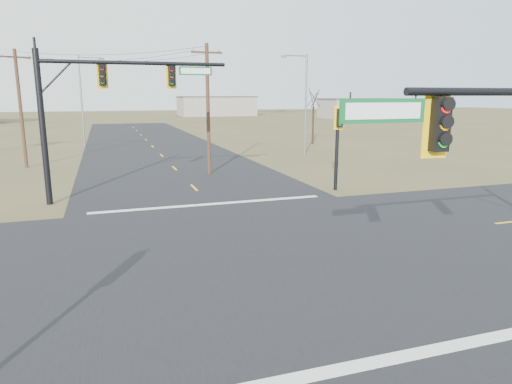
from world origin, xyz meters
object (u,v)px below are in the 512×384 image
streetlight_a (304,100)px  streetlight_c (83,96)px  pedestal_signal_ne (338,131)px  mast_arm_far (100,94)px  bare_tree_c (314,97)px  utility_pole_near (208,108)px  utility_pole_far (20,107)px

streetlight_a → streetlight_c: streetlight_c is taller
pedestal_signal_ne → streetlight_a: 15.96m
mast_arm_far → pedestal_signal_ne: mast_arm_far is taller
pedestal_signal_ne → streetlight_c: size_ratio=0.51×
bare_tree_c → streetlight_c: bearing=167.7°
streetlight_a → streetlight_c: 24.26m
mast_arm_far → streetlight_c: (-1.78, 28.32, -0.14)m
streetlight_c → bare_tree_c: 25.30m
streetlight_a → bare_tree_c: bearing=65.0°
utility_pole_near → pedestal_signal_ne: bearing=-53.6°
utility_pole_near → streetlight_c: size_ratio=0.93×
streetlight_a → mast_arm_far: bearing=-136.9°
bare_tree_c → streetlight_a: bearing=-120.2°
utility_pole_near → bare_tree_c: 22.92m
utility_pole_near → utility_pole_far: utility_pole_near is taller
bare_tree_c → mast_arm_far: bearing=-135.0°
streetlight_a → streetlight_c: bearing=148.0°
mast_arm_far → bare_tree_c: (22.94, 22.92, -0.27)m
streetlight_c → bare_tree_c: bearing=-29.4°
utility_pole_far → streetlight_c: bearing=74.3°
pedestal_signal_ne → utility_pole_far: 24.33m
mast_arm_far → utility_pole_near: size_ratio=1.07×
utility_pole_far → streetlight_a: bearing=-0.7°
mast_arm_far → pedestal_signal_ne: 13.15m
utility_pole_near → mast_arm_far: bearing=-137.5°
streetlight_a → pedestal_signal_ne: bearing=-101.7°
pedestal_signal_ne → utility_pole_near: (-5.87, 7.98, 1.15)m
pedestal_signal_ne → bare_tree_c: size_ratio=0.73×
pedestal_signal_ne → utility_pole_far: bearing=146.1°
pedestal_signal_ne → bare_tree_c: bare_tree_c is taller
pedestal_signal_ne → utility_pole_far: size_ratio=0.56×
utility_pole_near → utility_pole_far: 14.89m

